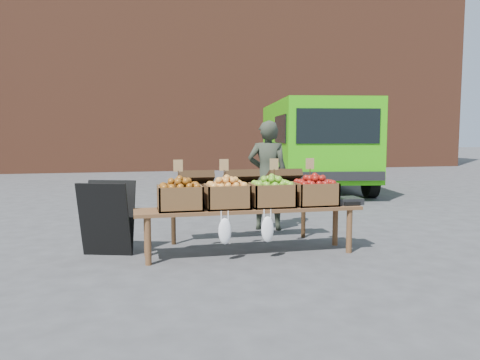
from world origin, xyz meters
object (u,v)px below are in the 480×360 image
object	(u,v)px
vendor	(268,175)
chalkboard_sign	(107,218)
weighing_scale	(346,201)
crate_green_apples	(315,194)
crate_golden_apples	(180,198)
crate_russet_pears	(227,196)
back_table	(240,203)
display_bench	(249,231)
delivery_van	(313,147)
crate_red_apples	(272,195)

from	to	relation	value
vendor	chalkboard_sign	distance (m)	2.53
weighing_scale	crate_green_apples	bearing A→B (deg)	180.00
chalkboard_sign	crate_golden_apples	size ratio (longest dim) A/B	1.79
chalkboard_sign	crate_russet_pears	size ratio (longest dim) A/B	1.79
back_table	crate_russet_pears	size ratio (longest dim) A/B	4.20
display_bench	delivery_van	bearing A→B (deg)	61.82
chalkboard_sign	crate_red_apples	size ratio (longest dim) A/B	1.79
back_table	delivery_van	bearing A→B (deg)	59.11
chalkboard_sign	crate_russet_pears	distance (m)	1.45
back_table	weighing_scale	xyz separation A→B (m)	(1.19, -0.72, 0.09)
weighing_scale	display_bench	bearing A→B (deg)	180.00
crate_red_apples	weighing_scale	distance (m)	0.98
back_table	display_bench	world-z (taller)	back_table
vendor	back_table	size ratio (longest dim) A/B	0.78
chalkboard_sign	crate_green_apples	xyz separation A→B (m)	(2.48, -0.36, 0.26)
delivery_van	crate_russet_pears	distance (m)	6.93
vendor	crate_green_apples	size ratio (longest dim) A/B	3.28
delivery_van	crate_golden_apples	size ratio (longest dim) A/B	9.96
delivery_van	chalkboard_sign	size ratio (longest dim) A/B	5.55
crate_golden_apples	crate_russet_pears	xyz separation A→B (m)	(0.55, 0.00, 0.00)
weighing_scale	back_table	bearing A→B (deg)	148.89
delivery_van	crate_red_apples	xyz separation A→B (m)	(-2.93, -5.98, -0.41)
delivery_van	display_bench	world-z (taller)	delivery_van
delivery_van	crate_golden_apples	bearing A→B (deg)	-114.52
chalkboard_sign	crate_green_apples	size ratio (longest dim) A/B	1.79
vendor	crate_golden_apples	distance (m)	2.01
delivery_van	back_table	size ratio (longest dim) A/B	2.37
vendor	crate_russet_pears	bearing A→B (deg)	77.10
weighing_scale	crate_red_apples	bearing A→B (deg)	180.00
crate_red_apples	delivery_van	bearing A→B (deg)	63.90
display_bench	weighing_scale	size ratio (longest dim) A/B	7.94
crate_red_apples	weighing_scale	xyz separation A→B (m)	(0.97, 0.00, -0.10)
delivery_van	weighing_scale	xyz separation A→B (m)	(-1.95, -5.98, -0.51)
crate_golden_apples	crate_russet_pears	bearing A→B (deg)	0.00
crate_red_apples	vendor	bearing A→B (deg)	75.48
crate_russet_pears	crate_green_apples	world-z (taller)	same
crate_russet_pears	back_table	bearing A→B (deg)	65.24
delivery_van	chalkboard_sign	xyz separation A→B (m)	(-4.86, -5.63, -0.67)
chalkboard_sign	weighing_scale	size ratio (longest dim) A/B	2.64
chalkboard_sign	display_bench	bearing A→B (deg)	5.58
back_table	crate_green_apples	size ratio (longest dim) A/B	4.20
display_bench	chalkboard_sign	bearing A→B (deg)	167.88
chalkboard_sign	weighing_scale	distance (m)	2.93
vendor	display_bench	distance (m)	1.61
chalkboard_sign	weighing_scale	world-z (taller)	chalkboard_sign
weighing_scale	vendor	bearing A→B (deg)	114.06
delivery_van	crate_russet_pears	world-z (taller)	delivery_van
display_bench	crate_golden_apples	distance (m)	0.93
crate_golden_apples	weighing_scale	world-z (taller)	crate_golden_apples
display_bench	crate_green_apples	xyz separation A→B (m)	(0.83, 0.00, 0.42)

